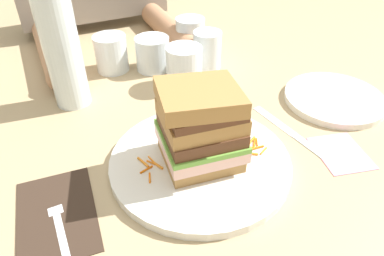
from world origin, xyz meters
name	(u,v)px	position (x,y,z in m)	size (l,w,h in m)	color
ground_plane	(202,159)	(0.00, 0.00, 0.00)	(3.00, 3.00, 0.00)	tan
main_plate	(200,162)	(-0.01, -0.01, 0.01)	(0.29, 0.29, 0.01)	white
sandwich	(200,126)	(-0.01, -0.01, 0.08)	(0.14, 0.13, 0.14)	#A87A42
carrot_shred_0	(153,163)	(-0.08, 0.01, 0.02)	(0.00, 0.00, 0.02)	orange
carrot_shred_1	(143,162)	(-0.09, 0.02, 0.02)	(0.00, 0.00, 0.03)	orange
carrot_shred_2	(153,161)	(-0.08, 0.01, 0.02)	(0.00, 0.00, 0.03)	orange
carrot_shred_3	(150,178)	(-0.10, -0.02, 0.02)	(0.00, 0.00, 0.02)	orange
carrot_shred_4	(159,167)	(-0.08, 0.00, 0.02)	(0.00, 0.00, 0.02)	orange
carrot_shred_5	(145,167)	(-0.10, 0.00, 0.02)	(0.00, 0.00, 0.02)	orange
carrot_shred_6	(251,141)	(0.09, -0.01, 0.02)	(0.00, 0.00, 0.03)	orange
carrot_shred_7	(257,142)	(0.09, -0.02, 0.02)	(0.00, 0.00, 0.02)	orange
carrot_shred_8	(255,148)	(0.08, -0.03, 0.02)	(0.00, 0.00, 0.03)	orange
carrot_shred_9	(248,148)	(0.07, -0.02, 0.02)	(0.00, 0.00, 0.02)	orange
carrot_shred_10	(254,143)	(0.09, -0.02, 0.02)	(0.00, 0.00, 0.03)	orange
carrot_shred_11	(250,153)	(0.07, -0.04, 0.02)	(0.00, 0.00, 0.03)	orange
carrot_shred_12	(246,143)	(0.08, -0.01, 0.02)	(0.00, 0.00, 0.02)	orange
carrot_shred_13	(264,151)	(0.09, -0.04, 0.02)	(0.00, 0.00, 0.02)	orange
napkin_dark	(56,215)	(-0.23, -0.02, 0.00)	(0.11, 0.16, 0.00)	#38281E
fork	(59,225)	(-0.23, -0.04, 0.00)	(0.02, 0.17, 0.00)	silver
knife	(295,135)	(0.18, -0.02, 0.00)	(0.04, 0.20, 0.00)	silver
juice_glass	(184,68)	(0.07, 0.23, 0.04)	(0.08, 0.08, 0.09)	white
water_bottle	(59,36)	(-0.16, 0.27, 0.14)	(0.07, 0.07, 0.31)	silver
empty_tumbler_0	(111,53)	(-0.05, 0.37, 0.04)	(0.07, 0.07, 0.08)	silver
empty_tumbler_1	(207,50)	(0.16, 0.28, 0.04)	(0.07, 0.07, 0.09)	silver
empty_tumbler_2	(190,35)	(0.16, 0.38, 0.04)	(0.07, 0.07, 0.08)	silver
empty_tumbler_3	(153,54)	(0.04, 0.33, 0.04)	(0.08, 0.08, 0.08)	silver
side_plate	(334,98)	(0.32, 0.04, 0.01)	(0.20, 0.20, 0.01)	white
napkin_pink	(341,153)	(0.22, -0.09, 0.00)	(0.08, 0.10, 0.00)	pink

